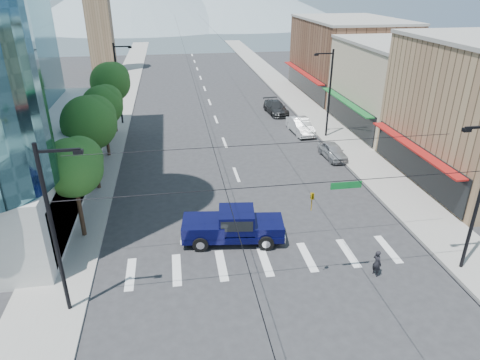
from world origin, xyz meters
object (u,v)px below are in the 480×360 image
at_px(parked_car_near, 333,151).
at_px(parked_car_mid, 301,126).
at_px(pickup_truck, 232,225).
at_px(pedestrian, 377,263).
at_px(parked_car_far, 276,108).

xyz_separation_m(parked_car_near, parked_car_mid, (-0.93, 7.34, 0.12)).
relative_size(parked_car_near, parked_car_mid, 0.83).
bearing_deg(pickup_truck, parked_car_mid, 69.67).
bearing_deg(pedestrian, pickup_truck, 38.78).
xyz_separation_m(pedestrian, parked_car_mid, (2.78, 24.35, 0.02)).
bearing_deg(pickup_truck, parked_car_near, 54.90).
xyz_separation_m(pickup_truck, parked_car_far, (9.38, 27.29, -0.38)).
bearing_deg(pedestrian, parked_car_mid, -25.31).
height_order(parked_car_near, parked_car_far, parked_car_far).
xyz_separation_m(parked_car_mid, parked_car_far, (-0.87, 7.69, -0.06)).
height_order(pickup_truck, pedestrian, pickup_truck).
height_order(pickup_truck, parked_car_mid, pickup_truck).
bearing_deg(parked_car_near, pedestrian, -105.58).
bearing_deg(parked_car_far, parked_car_mid, -88.28).
distance_m(pickup_truck, parked_car_mid, 22.12).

